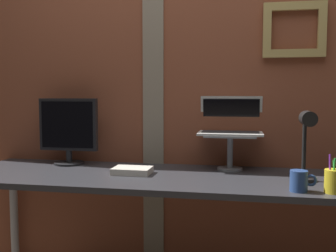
# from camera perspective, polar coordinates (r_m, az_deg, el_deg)

# --- Properties ---
(brick_wall_back) EXTENTS (3.47, 0.16, 2.49)m
(brick_wall_back) POSITION_cam_1_polar(r_m,az_deg,el_deg) (2.39, 2.42, 6.77)
(brick_wall_back) COLOR brown
(brick_wall_back) RESTS_ON ground_plane
(desk) EXTENTS (2.21, 0.65, 0.74)m
(desk) POSITION_cam_1_polar(r_m,az_deg,el_deg) (2.08, -0.52, -8.96)
(desk) COLOR #333338
(desk) RESTS_ON ground_plane
(monitor) EXTENTS (0.36, 0.18, 0.40)m
(monitor) POSITION_cam_1_polar(r_m,az_deg,el_deg) (2.42, -14.30, -0.31)
(monitor) COLOR black
(monitor) RESTS_ON desk
(laptop_stand) EXTENTS (0.28, 0.22, 0.20)m
(laptop_stand) POSITION_cam_1_polar(r_m,az_deg,el_deg) (2.21, 9.03, -2.89)
(laptop_stand) COLOR gray
(laptop_stand) RESTS_ON desk
(laptop) EXTENTS (0.35, 0.25, 0.21)m
(laptop) POSITION_cam_1_polar(r_m,az_deg,el_deg) (2.26, 9.11, 0.37)
(laptop) COLOR silver
(laptop) RESTS_ON laptop_stand
(desk_lamp) EXTENTS (0.12, 0.20, 0.35)m
(desk_lamp) POSITION_cam_1_polar(r_m,az_deg,el_deg) (1.96, 19.49, -1.74)
(desk_lamp) COLOR black
(desk_lamp) RESTS_ON desk
(pen_cup) EXTENTS (0.08, 0.08, 0.17)m
(pen_cup) POSITION_cam_1_polar(r_m,az_deg,el_deg) (1.84, 23.00, -7.37)
(pen_cup) COLOR yellow
(pen_cup) RESTS_ON desk
(coffee_mug) EXTENTS (0.11, 0.08, 0.09)m
(coffee_mug) POSITION_cam_1_polar(r_m,az_deg,el_deg) (1.81, 18.59, -7.59)
(coffee_mug) COLOR #2D4C8C
(coffee_mug) RESTS_ON desk
(paper_clutter_stack) EXTENTS (0.20, 0.14, 0.03)m
(paper_clutter_stack) POSITION_cam_1_polar(r_m,az_deg,el_deg) (2.10, -5.23, -6.49)
(paper_clutter_stack) COLOR silver
(paper_clutter_stack) RESTS_ON desk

